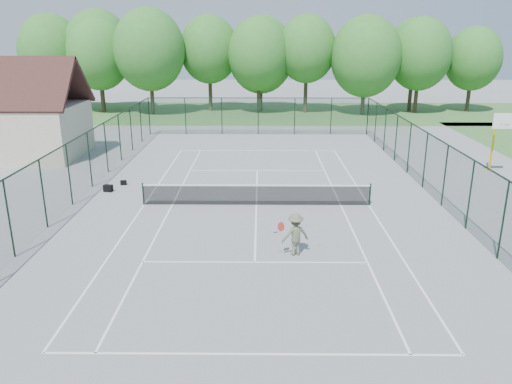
% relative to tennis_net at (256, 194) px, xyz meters
% --- Properties ---
extents(ground, '(140.00, 140.00, 0.00)m').
position_rel_tennis_net_xyz_m(ground, '(0.00, 0.00, -0.58)').
color(ground, gray).
rests_on(ground, ground).
extents(grass_far, '(80.00, 16.00, 0.01)m').
position_rel_tennis_net_xyz_m(grass_far, '(0.00, 30.00, -0.57)').
color(grass_far, '#477837').
rests_on(grass_far, ground).
extents(court_lines, '(11.05, 23.85, 0.01)m').
position_rel_tennis_net_xyz_m(court_lines, '(0.00, 0.00, -0.57)').
color(court_lines, white).
rests_on(court_lines, ground).
extents(tennis_net, '(11.08, 0.08, 1.10)m').
position_rel_tennis_net_xyz_m(tennis_net, '(0.00, 0.00, 0.00)').
color(tennis_net, black).
rests_on(tennis_net, ground).
extents(fence_enclosure, '(18.05, 36.05, 3.02)m').
position_rel_tennis_net_xyz_m(fence_enclosure, '(0.00, 0.00, 0.98)').
color(fence_enclosure, '#1D3C27').
rests_on(fence_enclosure, ground).
extents(utility_building, '(8.60, 6.27, 6.63)m').
position_rel_tennis_net_xyz_m(utility_building, '(-16.00, 10.00, 2.54)').
color(utility_building, beige).
rests_on(utility_building, ground).
extents(tree_line_far, '(39.40, 6.40, 9.70)m').
position_rel_tennis_net_xyz_m(tree_line_far, '(0.00, 30.00, 5.42)').
color(tree_line_far, '#423223').
rests_on(tree_line_far, ground).
extents(basketball_goal, '(1.20, 1.43, 3.65)m').
position_rel_tennis_net_xyz_m(basketball_goal, '(14.15, 6.01, 1.99)').
color(basketball_goal, '#CBA901').
rests_on(basketball_goal, ground).
extents(sports_bag_a, '(0.51, 0.37, 0.37)m').
position_rel_tennis_net_xyz_m(sports_bag_a, '(-7.86, 2.10, -0.39)').
color(sports_bag_a, black).
rests_on(sports_bag_a, ground).
extents(sports_bag_b, '(0.34, 0.23, 0.25)m').
position_rel_tennis_net_xyz_m(sports_bag_b, '(-7.38, 3.35, -0.45)').
color(sports_bag_b, black).
rests_on(sports_bag_b, ground).
extents(tennis_player, '(1.74, 0.92, 1.64)m').
position_rel_tennis_net_xyz_m(tennis_player, '(1.50, -5.71, 0.24)').
color(tennis_player, '#61654A').
rests_on(tennis_player, ground).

